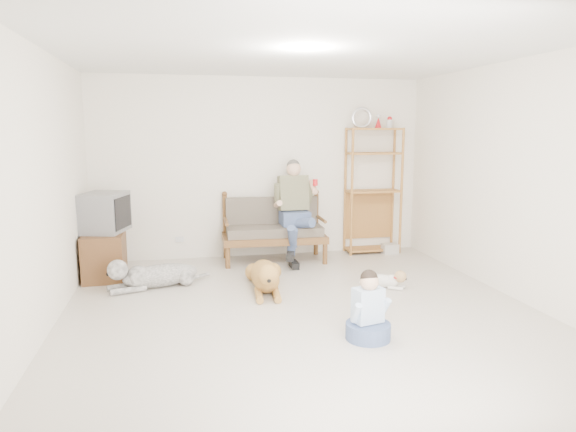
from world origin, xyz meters
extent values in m
plane|color=silver|center=(0.00, 0.00, 0.00)|extent=(5.50, 5.50, 0.00)
plane|color=white|center=(0.00, 0.00, 2.70)|extent=(5.50, 5.50, 0.00)
plane|color=white|center=(0.00, 2.75, 1.35)|extent=(5.00, 0.00, 5.00)
plane|color=white|center=(0.00, -2.75, 1.35)|extent=(5.00, 0.00, 5.00)
plane|color=white|center=(-2.50, 0.00, 1.35)|extent=(0.00, 5.50, 5.50)
plane|color=white|center=(2.50, 0.00, 1.35)|extent=(0.00, 5.50, 5.50)
cube|color=brown|center=(0.11, 2.31, 0.35)|extent=(1.53, 0.77, 0.10)
cube|color=#61564A|center=(0.11, 2.31, 0.47)|extent=(1.41, 0.66, 0.13)
cube|color=#61564A|center=(0.11, 2.55, 0.70)|extent=(1.38, 0.18, 0.45)
cylinder|color=brown|center=(0.11, 2.61, 0.90)|extent=(1.40, 0.11, 0.05)
cylinder|color=brown|center=(-0.59, 2.01, 0.15)|extent=(0.07, 0.07, 0.30)
cylinder|color=brown|center=(-0.59, 2.61, 0.47)|extent=(0.07, 0.07, 0.95)
cylinder|color=brown|center=(0.81, 2.01, 0.15)|extent=(0.07, 0.07, 0.30)
cylinder|color=brown|center=(0.81, 2.61, 0.47)|extent=(0.07, 0.07, 0.95)
cube|color=#506192|center=(0.42, 2.28, 0.64)|extent=(0.41, 0.39, 0.20)
cube|color=#767653|center=(0.42, 2.38, 1.00)|extent=(0.43, 0.29, 0.54)
sphere|color=#DAAA88|center=(0.42, 2.35, 1.36)|extent=(0.21, 0.21, 0.21)
sphere|color=#54504A|center=(0.42, 2.37, 1.40)|extent=(0.19, 0.19, 0.19)
cylinder|color=red|center=(0.69, 2.16, 1.17)|extent=(0.07, 0.07, 0.09)
cube|color=#AF6D37|center=(1.74, 2.55, 1.93)|extent=(0.83, 0.34, 0.03)
torus|color=silver|center=(1.52, 2.55, 2.10)|extent=(0.33, 0.05, 0.33)
cone|color=red|center=(1.79, 2.55, 2.03)|extent=(0.11, 0.11, 0.17)
cylinder|color=#AF6D37|center=(1.33, 2.39, 0.98)|extent=(0.04, 0.04, 1.95)
cylinder|color=#AF6D37|center=(1.33, 2.71, 0.98)|extent=(0.04, 0.04, 1.95)
cylinder|color=#AF6D37|center=(2.14, 2.39, 0.98)|extent=(0.04, 0.04, 1.95)
cylinder|color=#AF6D37|center=(2.14, 2.71, 0.98)|extent=(0.04, 0.04, 1.95)
cube|color=silver|center=(1.98, 2.39, 0.08)|extent=(0.24, 0.18, 0.15)
cube|color=brown|center=(-2.22, 1.99, 0.30)|extent=(0.53, 0.92, 0.60)
cube|color=brown|center=(-2.46, 1.77, 0.30)|extent=(0.03, 0.40, 0.50)
cube|color=brown|center=(-2.46, 2.21, 0.30)|extent=(0.03, 0.40, 0.50)
cube|color=slate|center=(-2.20, 2.00, 0.86)|extent=(0.64, 0.73, 0.52)
cube|color=black|center=(-1.96, 1.94, 0.86)|extent=(0.16, 0.51, 0.41)
cube|color=silver|center=(-1.25, 2.73, 0.30)|extent=(0.12, 0.02, 0.08)
ellipsoid|color=#AE803C|center=(-0.24, 1.08, 0.15)|extent=(0.44, 1.00, 0.31)
sphere|color=#AE803C|center=(-0.26, 0.79, 0.17)|extent=(0.31, 0.31, 0.31)
sphere|color=#AE803C|center=(-0.29, 0.55, 0.31)|extent=(0.24, 0.24, 0.24)
ellipsoid|color=#AE803C|center=(-0.30, 0.44, 0.28)|extent=(0.12, 0.18, 0.09)
cylinder|color=#AE803C|center=(-0.19, 1.56, 0.06)|extent=(0.15, 0.39, 0.05)
ellipsoid|color=#AE803C|center=(-0.37, 0.58, 0.31)|extent=(0.06, 0.08, 0.12)
ellipsoid|color=#AE803C|center=(-0.20, 0.56, 0.31)|extent=(0.06, 0.08, 0.12)
ellipsoid|color=white|center=(-1.49, 1.37, 0.14)|extent=(0.99, 0.58, 0.28)
sphere|color=white|center=(-1.76, 1.29, 0.16)|extent=(0.28, 0.28, 0.28)
sphere|color=white|center=(-1.98, 1.22, 0.28)|extent=(0.24, 0.24, 0.24)
ellipsoid|color=white|center=(-2.08, 1.19, 0.26)|extent=(0.20, 0.15, 0.09)
cylinder|color=white|center=(-1.04, 1.51, 0.06)|extent=(0.32, 0.26, 0.04)
ellipsoid|color=white|center=(-1.98, 1.31, 0.28)|extent=(0.09, 0.07, 0.12)
ellipsoid|color=white|center=(-1.93, 1.14, 0.28)|extent=(0.09, 0.07, 0.12)
ellipsoid|color=white|center=(1.18, 0.77, 0.08)|extent=(0.44, 0.40, 0.16)
sphere|color=white|center=(1.28, 0.70, 0.09)|extent=(0.16, 0.16, 0.16)
sphere|color=tan|center=(1.36, 0.63, 0.16)|extent=(0.15, 0.15, 0.15)
ellipsoid|color=tan|center=(1.41, 0.59, 0.15)|extent=(0.12, 0.11, 0.06)
cylinder|color=white|center=(1.02, 0.90, 0.03)|extent=(0.16, 0.07, 0.03)
cone|color=tan|center=(1.31, 0.60, 0.20)|extent=(0.04, 0.04, 0.05)
cone|color=tan|center=(1.38, 0.68, 0.20)|extent=(0.04, 0.04, 0.05)
torus|color=red|center=(1.34, 0.65, 0.15)|extent=(0.14, 0.14, 0.02)
cylinder|color=#506192|center=(0.43, -0.71, 0.08)|extent=(0.42, 0.42, 0.15)
cube|color=silver|center=(0.43, -0.69, 0.32)|extent=(0.30, 0.23, 0.32)
sphere|color=#DAAA88|center=(0.43, -0.71, 0.55)|extent=(0.17, 0.17, 0.17)
sphere|color=black|center=(0.43, -0.70, 0.58)|extent=(0.16, 0.16, 0.16)
camera|label=1|loc=(-1.25, -4.96, 1.91)|focal=32.00mm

